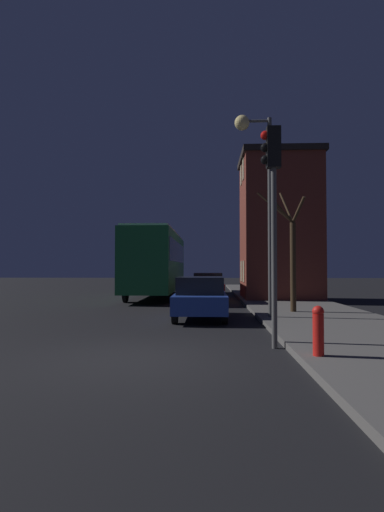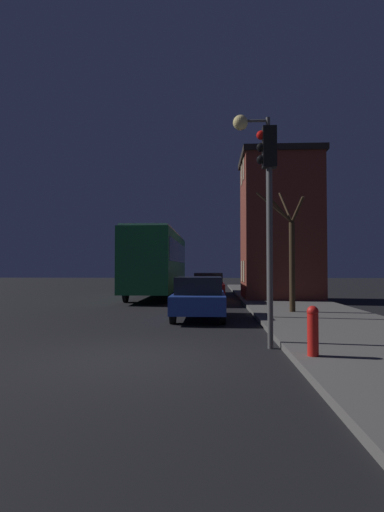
% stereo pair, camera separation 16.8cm
% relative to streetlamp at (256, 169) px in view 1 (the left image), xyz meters
% --- Properties ---
extents(ground_plane, '(120.00, 120.00, 0.00)m').
position_rel_streetlamp_xyz_m(ground_plane, '(-2.98, -5.41, -4.98)').
color(ground_plane, black).
extents(brick_building, '(4.11, 4.15, 7.62)m').
position_rel_streetlamp_xyz_m(brick_building, '(2.20, 8.32, -1.00)').
color(brick_building, brown).
rests_on(brick_building, sidewalk).
extents(streetlamp, '(1.22, 0.50, 6.62)m').
position_rel_streetlamp_xyz_m(streetlamp, '(0.00, 0.00, 0.00)').
color(streetlamp, '#4C4C4C').
rests_on(streetlamp, sidewalk).
extents(traffic_light, '(0.43, 0.24, 4.82)m').
position_rel_streetlamp_xyz_m(traffic_light, '(-0.18, -4.36, -1.54)').
color(traffic_light, '#4C4C4C').
rests_on(traffic_light, ground).
extents(bare_tree, '(1.65, 1.76, 4.51)m').
position_rel_streetlamp_xyz_m(bare_tree, '(1.46, 1.60, -2.72)').
color(bare_tree, '#382819').
rests_on(bare_tree, sidewalk).
extents(bus, '(2.46, 11.05, 3.78)m').
position_rel_streetlamp_xyz_m(bus, '(-4.59, 10.32, -2.73)').
color(bus, '#1E6B33').
rests_on(bus, ground).
extents(car_near_lane, '(1.72, 3.89, 1.43)m').
position_rel_streetlamp_xyz_m(car_near_lane, '(-1.85, 0.49, -4.24)').
color(car_near_lane, navy).
rests_on(car_near_lane, ground).
extents(car_mid_lane, '(1.74, 4.63, 1.45)m').
position_rel_streetlamp_xyz_m(car_mid_lane, '(-1.59, 9.59, -4.23)').
color(car_mid_lane, '#B21E19').
rests_on(car_mid_lane, ground).
extents(fire_hydrant, '(0.21, 0.21, 0.91)m').
position_rel_streetlamp_xyz_m(fire_hydrant, '(0.42, -5.71, -4.36)').
color(fire_hydrant, red).
rests_on(fire_hydrant, sidewalk).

